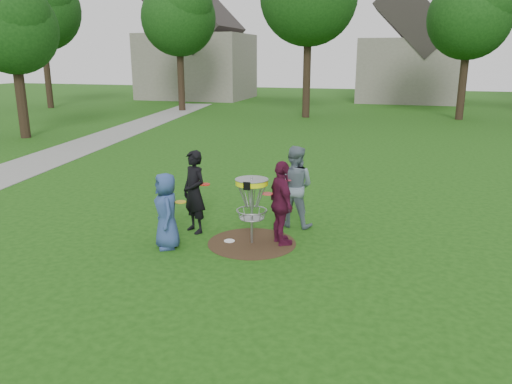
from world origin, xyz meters
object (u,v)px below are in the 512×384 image
(player_maroon, at_px, (281,203))
(disc_golf_basket, at_px, (252,195))
(player_grey, at_px, (294,186))
(player_blue, at_px, (166,211))
(player_black, at_px, (194,192))

(player_maroon, xyz_separation_m, disc_golf_basket, (-0.57, -0.13, 0.16))
(player_grey, bearing_deg, disc_golf_basket, 72.79)
(player_blue, distance_m, player_grey, 2.91)
(player_blue, bearing_deg, player_grey, 97.78)
(player_black, relative_size, disc_golf_basket, 1.29)
(player_grey, bearing_deg, player_black, 33.48)
(player_blue, relative_size, player_black, 0.85)
(player_black, xyz_separation_m, player_maroon, (1.95, -0.19, -0.03))
(player_black, height_order, disc_golf_basket, player_black)
(player_blue, relative_size, disc_golf_basket, 1.10)
(player_blue, height_order, player_grey, player_grey)
(player_blue, distance_m, player_black, 1.03)
(player_black, bearing_deg, player_maroon, 27.78)
(player_grey, relative_size, disc_golf_basket, 1.31)
(player_black, height_order, player_maroon, player_black)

